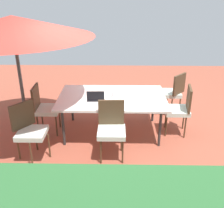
# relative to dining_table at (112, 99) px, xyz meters

# --- Properties ---
(ground_plane) EXTENTS (10.00, 10.00, 0.02)m
(ground_plane) POSITION_rel_dining_table_xyz_m (0.00, 0.00, -0.74)
(ground_plane) COLOR #9E4C38
(dining_table) EXTENTS (2.05, 1.29, 0.77)m
(dining_table) POSITION_rel_dining_table_xyz_m (0.00, 0.00, 0.00)
(dining_table) COLOR silver
(dining_table) RESTS_ON ground_plane
(patio_umbrella) EXTENTS (2.76, 2.76, 2.28)m
(patio_umbrella) POSITION_rel_dining_table_xyz_m (1.66, 0.17, 1.36)
(patio_umbrella) COLOR #4C4C4C
(patio_umbrella) RESTS_ON ground_plane
(chair_north) EXTENTS (0.46, 0.47, 0.98)m
(chair_north) POSITION_rel_dining_table_xyz_m (-0.01, 0.81, -0.17)
(chair_north) COLOR silver
(chair_north) RESTS_ON ground_plane
(chair_southwest) EXTENTS (0.59, 0.59, 0.98)m
(chair_southwest) POSITION_rel_dining_table_xyz_m (-1.35, -0.88, -0.17)
(chair_southwest) COLOR silver
(chair_southwest) RESTS_ON ground_plane
(chair_west) EXTENTS (0.49, 0.48, 0.98)m
(chair_west) POSITION_rel_dining_table_xyz_m (-1.32, 0.00, -0.17)
(chair_west) COLOR silver
(chair_west) RESTS_ON ground_plane
(chair_northeast) EXTENTS (0.58, 0.58, 0.98)m
(chair_northeast) POSITION_rel_dining_table_xyz_m (1.36, 0.89, -0.17)
(chair_northeast) COLOR silver
(chair_northeast) RESTS_ON ground_plane
(chair_east) EXTENTS (0.47, 0.46, 0.98)m
(chair_east) POSITION_rel_dining_table_xyz_m (1.33, 0.01, -0.17)
(chair_east) COLOR silver
(chair_east) RESTS_ON ground_plane
(laptop) EXTENTS (0.33, 0.26, 0.21)m
(laptop) POSITION_rel_dining_table_xyz_m (0.30, 0.19, 0.09)
(laptop) COLOR #2D2D33
(laptop) RESTS_ON dining_table
(cup) EXTENTS (0.07, 0.07, 0.09)m
(cup) POSITION_rel_dining_table_xyz_m (-0.03, -0.00, 0.09)
(cup) COLOR white
(cup) RESTS_ON dining_table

